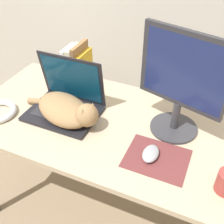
{
  "coord_description": "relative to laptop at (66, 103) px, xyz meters",
  "views": [
    {
      "loc": [
        0.46,
        -0.6,
        1.62
      ],
      "look_at": [
        0.06,
        0.32,
        0.84
      ],
      "focal_mm": 45.0,
      "sensor_mm": 36.0,
      "label": 1
    }
  ],
  "objects": [
    {
      "name": "desk",
      "position": [
        0.21,
        0.0,
        -0.13
      ],
      "size": [
        1.38,
        0.71,
        0.74
      ],
      "color": "tan",
      "rests_on": "ground_plane"
    },
    {
      "name": "cat",
      "position": [
        0.04,
        -0.06,
        0.01
      ],
      "size": [
        0.44,
        0.3,
        0.14
      ],
      "color": "#99754C",
      "rests_on": "desk"
    },
    {
      "name": "external_monitor",
      "position": [
        0.54,
        0.09,
        0.21
      ],
      "size": [
        0.39,
        0.22,
        0.48
      ],
      "color": "#333338",
      "rests_on": "desk"
    },
    {
      "name": "book_row",
      "position": [
        -0.08,
        0.27,
        0.06
      ],
      "size": [
        0.12,
        0.17,
        0.24
      ],
      "color": "white",
      "rests_on": "desk"
    },
    {
      "name": "mousepad",
      "position": [
        0.52,
        -0.13,
        -0.05
      ],
      "size": [
        0.26,
        0.21,
        0.0
      ],
      "color": "brown",
      "rests_on": "desk"
    },
    {
      "name": "laptop",
      "position": [
        0.0,
        0.0,
        0.0
      ],
      "size": [
        0.35,
        0.27,
        0.28
      ],
      "color": "black",
      "rests_on": "desk"
    },
    {
      "name": "computer_mouse",
      "position": [
        0.49,
        -0.13,
        -0.03
      ],
      "size": [
        0.07,
        0.11,
        0.03
      ],
      "color": "#99999E",
      "rests_on": "mousepad"
    }
  ]
}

